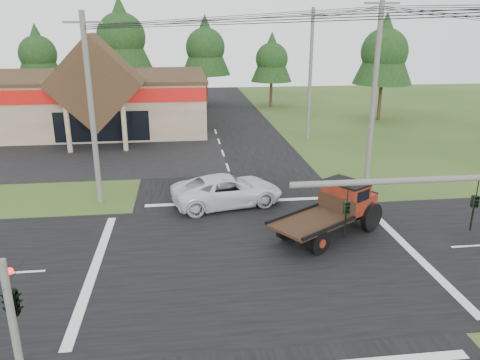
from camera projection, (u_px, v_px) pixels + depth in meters
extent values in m
plane|color=#294719|center=(259.00, 259.00, 20.50)|extent=(120.00, 120.00, 0.00)
cube|color=black|center=(259.00, 259.00, 20.50)|extent=(12.00, 120.00, 0.02)
cube|color=black|center=(259.00, 259.00, 20.50)|extent=(120.00, 12.00, 0.02)
cube|color=black|center=(45.00, 155.00, 36.79)|extent=(28.00, 14.00, 0.02)
cube|color=gray|center=(51.00, 103.00, 46.14)|extent=(30.00, 15.00, 5.00)
cube|color=#3C2718|center=(47.00, 76.00, 45.34)|extent=(30.40, 15.40, 0.30)
cube|color=#AE100D|center=(24.00, 97.00, 38.52)|extent=(30.00, 0.12, 1.20)
cube|color=#3C2718|center=(96.00, 83.00, 37.94)|extent=(7.78, 4.00, 7.78)
cylinder|color=gray|center=(68.00, 128.00, 37.12)|extent=(0.40, 0.40, 4.00)
cylinder|color=gray|center=(124.00, 127.00, 37.63)|extent=(0.40, 0.40, 4.00)
cube|color=black|center=(102.00, 127.00, 40.06)|extent=(8.00, 0.08, 2.60)
cylinder|color=#595651|center=(443.00, 179.00, 11.95)|extent=(8.00, 0.16, 0.16)
imported|color=black|center=(473.00, 213.00, 12.38)|extent=(0.16, 0.20, 1.00)
imported|color=black|center=(346.00, 220.00, 11.98)|extent=(0.16, 0.20, 1.00)
cylinder|color=#595651|center=(15.00, 337.00, 11.88)|extent=(0.20, 0.20, 4.40)
imported|color=black|center=(9.00, 281.00, 11.60)|extent=(0.53, 2.48, 1.00)
sphere|color=#FF0C0C|center=(10.00, 271.00, 11.67)|extent=(0.18, 0.18, 0.18)
cylinder|color=#595651|center=(92.00, 112.00, 25.47)|extent=(0.30, 0.30, 10.50)
cube|color=#595651|center=(83.00, 22.00, 24.01)|extent=(2.00, 0.12, 0.12)
cylinder|color=#595651|center=(374.00, 98.00, 27.16)|extent=(0.30, 0.30, 11.50)
cube|color=#595651|center=(382.00, 3.00, 25.54)|extent=(2.00, 0.12, 0.12)
cylinder|color=#595651|center=(310.00, 76.00, 40.40)|extent=(0.30, 0.30, 11.20)
cube|color=#595651|center=(313.00, 15.00, 38.83)|extent=(2.00, 0.12, 0.12)
cylinder|color=#332316|center=(43.00, 94.00, 57.22)|extent=(0.36, 0.36, 3.50)
cone|color=black|center=(37.00, 51.00, 55.64)|extent=(5.60, 5.60, 6.60)
sphere|color=black|center=(38.00, 54.00, 55.73)|extent=(4.40, 4.40, 4.40)
cylinder|color=#332316|center=(125.00, 90.00, 57.27)|extent=(0.36, 0.36, 4.55)
cone|color=black|center=(121.00, 34.00, 55.21)|extent=(7.28, 7.28, 8.58)
sphere|color=black|center=(121.00, 37.00, 55.33)|extent=(5.72, 5.72, 5.72)
cylinder|color=#332316|center=(206.00, 90.00, 59.48)|extent=(0.36, 0.36, 3.85)
cone|color=black|center=(205.00, 45.00, 57.73)|extent=(6.16, 6.16, 7.26)
sphere|color=black|center=(205.00, 48.00, 57.84)|extent=(4.84, 4.84, 4.84)
cylinder|color=#332316|center=(271.00, 94.00, 58.63)|extent=(0.36, 0.36, 3.15)
cone|color=black|center=(272.00, 57.00, 57.20)|extent=(5.04, 5.04, 5.94)
sphere|color=black|center=(272.00, 59.00, 57.28)|extent=(3.96, 3.96, 3.96)
cylinder|color=#332316|center=(380.00, 102.00, 50.25)|extent=(0.36, 0.36, 3.85)
cone|color=black|center=(385.00, 48.00, 48.50)|extent=(6.16, 6.16, 7.26)
sphere|color=black|center=(384.00, 52.00, 48.61)|extent=(4.84, 4.84, 4.84)
imported|color=silver|center=(227.00, 190.00, 26.46)|extent=(6.72, 4.16, 1.74)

